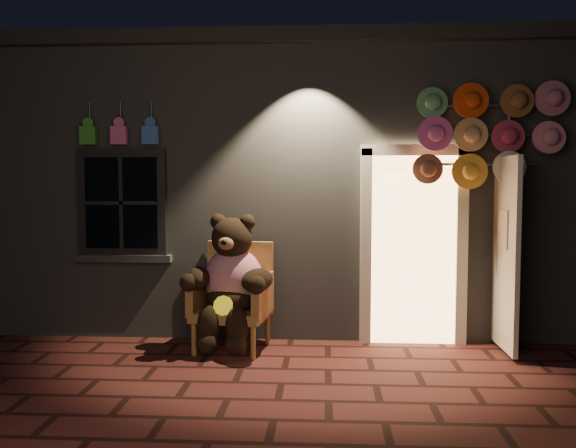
{
  "coord_description": "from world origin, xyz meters",
  "views": [
    {
      "loc": [
        0.38,
        -5.28,
        1.79
      ],
      "look_at": [
        -0.0,
        1.0,
        1.35
      ],
      "focal_mm": 38.0,
      "sensor_mm": 36.0,
      "label": 1
    }
  ],
  "objects": [
    {
      "name": "teddy_bear",
      "position": [
        -0.61,
        1.01,
        0.74
      ],
      "size": [
        1.01,
        0.85,
        1.4
      ],
      "rotation": [
        0.0,
        0.0,
        -0.16
      ],
      "color": "#B21334",
      "rests_on": "ground"
    },
    {
      "name": "shop_building",
      "position": [
        0.0,
        3.99,
        1.74
      ],
      "size": [
        7.3,
        5.95,
        3.51
      ],
      "color": "slate",
      "rests_on": "ground"
    },
    {
      "name": "ground",
      "position": [
        0.0,
        0.0,
        0.0
      ],
      "size": [
        60.0,
        60.0,
        0.0
      ],
      "primitive_type": "plane",
      "color": "#4D211D",
      "rests_on": "ground"
    },
    {
      "name": "wicker_armchair",
      "position": [
        -0.59,
        1.15,
        0.56
      ],
      "size": [
        0.87,
        0.81,
        1.13
      ],
      "rotation": [
        0.0,
        0.0,
        -0.16
      ],
      "color": "#A2843E",
      "rests_on": "ground"
    },
    {
      "name": "hat_rack",
      "position": [
        2.07,
        1.28,
        2.29
      ],
      "size": [
        1.6,
        0.22,
        2.83
      ],
      "color": "#59595E",
      "rests_on": "ground"
    }
  ]
}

